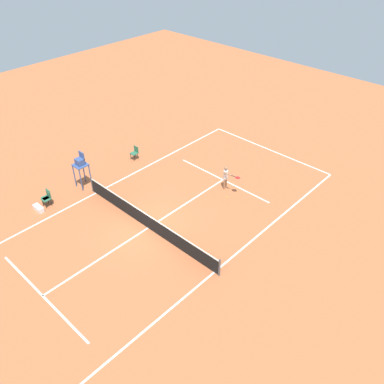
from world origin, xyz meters
name	(u,v)px	position (x,y,z in m)	size (l,w,h in m)	color
ground_plane	(148,228)	(0.00, 0.00, 0.00)	(60.00, 60.00, 0.00)	#B76038
court_lines	(148,228)	(0.00, 0.00, 0.00)	(9.80, 23.88, 0.01)	white
tennis_net	(148,221)	(0.00, 0.00, 0.50)	(10.40, 0.10, 1.07)	#4C4C51
player_serving	(226,176)	(-0.75, -5.88, 0.95)	(1.28, 0.46, 1.61)	#9E704C
tennis_ball	(227,197)	(-1.40, -5.24, 0.03)	(0.07, 0.07, 0.07)	#CCE033
umpire_chair	(81,164)	(6.03, 0.04, 1.61)	(0.80, 0.80, 2.41)	#38518C
courtside_chair_near	(47,198)	(5.90, 2.67, 0.53)	(0.44, 0.46, 0.95)	#262626
courtside_chair_mid	(135,152)	(6.19, -4.35, 0.53)	(0.44, 0.46, 0.95)	#262626
courtside_chair_far	(47,197)	(6.03, 2.61, 0.53)	(0.44, 0.46, 0.95)	#262626
equipment_bag	(38,208)	(5.88, 3.34, 0.15)	(0.76, 0.32, 0.30)	white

